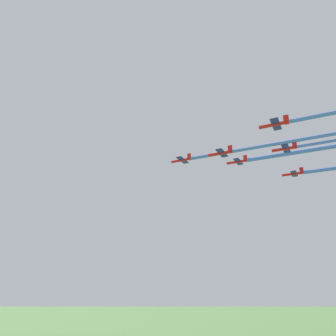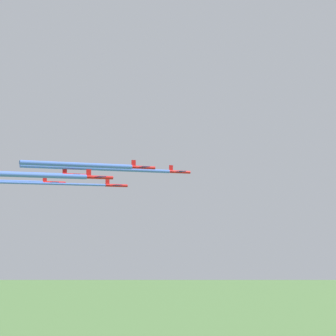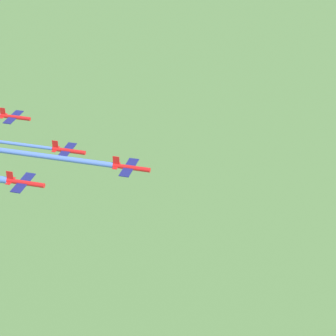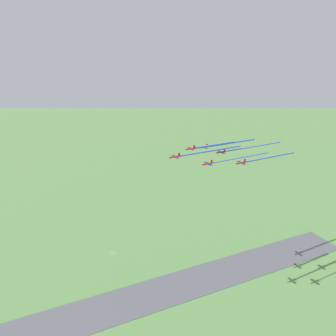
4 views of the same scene
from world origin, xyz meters
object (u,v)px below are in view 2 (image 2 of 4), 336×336
object	(u,v)px
jet_5	(99,177)
jet_2	(142,167)
jet_0	(179,172)
jet_4	(74,175)
jet_3	(53,183)
jet_1	(116,185)

from	to	relation	value
jet_5	jet_2	bearing A→B (deg)	120.47
jet_0	jet_4	distance (m)	36.99
jet_0	jet_5	xyz separation A→B (m)	(25.91, 34.11, -4.30)
jet_0	jet_2	world-z (taller)	jet_2
jet_3	jet_4	world-z (taller)	jet_4
jet_0	jet_4	bearing A→B (deg)	-90.00
jet_1	jet_2	world-z (taller)	jet_2
jet_1	jet_5	size ratio (longest dim) A/B	1.00
jet_1	jet_4	distance (m)	21.53
jet_0	jet_3	world-z (taller)	jet_0
jet_1	jet_5	xyz separation A→B (m)	(4.71, 37.14, 0.20)
jet_0	jet_2	xyz separation A→B (m)	(12.95, 17.05, 0.01)
jet_1	jet_5	world-z (taller)	jet_5
jet_2	jet_5	xyz separation A→B (m)	(12.95, 17.05, -4.30)
jet_3	jet_4	size ratio (longest dim) A/B	1.00
jet_4	jet_3	bearing A→B (deg)	180.00
jet_2	jet_3	world-z (taller)	jet_2
jet_3	jet_2	bearing A→B (deg)	29.54
jet_1	jet_3	size ratio (longest dim) A/B	1.00
jet_0	jet_3	bearing A→B (deg)	-120.47
jet_0	jet_1	distance (m)	21.88
jet_1	jet_4	bearing A→B (deg)	-59.53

